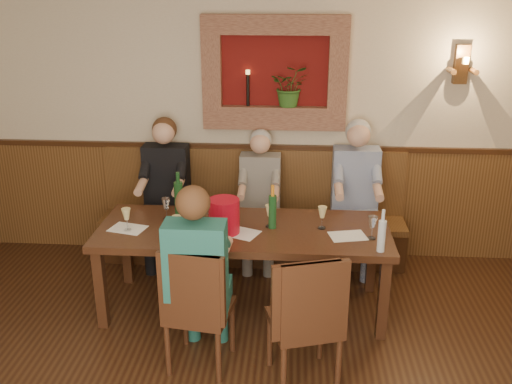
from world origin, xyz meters
TOP-DOWN VIEW (x-y plane):
  - room_shell at (0.00, 0.00)m, footprint 6.04×6.04m
  - wall_niche at (0.24, 2.94)m, footprint 1.36×0.30m
  - wall_sconce at (1.90, 2.93)m, footprint 0.25×0.20m
  - dining_table at (0.00, 1.85)m, footprint 2.40×0.90m
  - bench at (0.00, 2.79)m, footprint 3.00×0.45m
  - chair_near_left at (-0.25, 1.05)m, footprint 0.50×0.50m
  - chair_near_right at (0.50, 0.92)m, footprint 0.56×0.56m
  - person_bench_left at (-0.84, 2.69)m, footprint 0.43×0.53m
  - person_bench_mid at (0.08, 2.69)m, footprint 0.39×0.48m
  - person_bench_right at (0.99, 2.69)m, footprint 0.44×0.54m
  - person_chair_front at (-0.25, 1.07)m, footprint 0.42×0.52m
  - spittoon_bucket at (-0.15, 1.75)m, footprint 0.29×0.29m
  - wine_bottle_green_a at (0.24, 1.87)m, footprint 0.08×0.08m
  - wine_bottle_green_b at (-0.57, 2.04)m, footprint 0.09×0.09m
  - water_bottle at (1.07, 1.50)m, footprint 0.07×0.07m
  - tasting_sheet_a at (-0.95, 1.77)m, footprint 0.33×0.27m
  - tasting_sheet_b at (-0.03, 1.75)m, footprint 0.37×0.32m
  - tasting_sheet_c at (0.85, 1.75)m, footprint 0.32×0.26m
  - tasting_sheet_d at (-0.35, 1.57)m, footprint 0.28×0.21m
  - wine_glass_0 at (-0.29, 1.91)m, footprint 0.08×0.08m
  - wine_glass_1 at (-0.94, 1.74)m, footprint 0.08×0.08m
  - wine_glass_2 at (0.64, 1.89)m, footprint 0.08×0.08m
  - wine_glass_3 at (0.21, 1.89)m, footprint 0.08×0.08m
  - wine_glass_4 at (-0.50, 1.61)m, footprint 0.08×0.08m
  - wine_glass_5 at (1.03, 1.71)m, footprint 0.08×0.08m
  - wine_glass_6 at (-0.67, 1.99)m, footprint 0.08×0.08m
  - wine_glass_7 at (-0.10, 1.72)m, footprint 0.08×0.08m
  - wine_glass_8 at (-0.25, 1.51)m, footprint 0.08×0.08m

SIDE VIEW (x-z plane):
  - chair_near_left at x=-0.25m, z-range -0.21..0.78m
  - chair_near_right at x=0.50m, z-range -0.21..0.80m
  - bench at x=0.00m, z-range -0.23..0.88m
  - person_bench_mid at x=0.08m, z-range -0.12..1.23m
  - person_chair_front at x=-0.25m, z-range -0.12..1.30m
  - person_bench_left at x=-0.84m, z-range -0.12..1.33m
  - person_bench_right at x=0.99m, z-range -0.12..1.34m
  - dining_table at x=0.00m, z-range 0.30..1.05m
  - tasting_sheet_a at x=-0.95m, z-range 0.75..0.75m
  - tasting_sheet_b at x=-0.03m, z-range 0.75..0.75m
  - tasting_sheet_c at x=0.85m, z-range 0.75..0.75m
  - tasting_sheet_d at x=-0.35m, z-range 0.75..0.75m
  - wine_glass_0 at x=-0.29m, z-range 0.75..0.94m
  - wine_glass_1 at x=-0.94m, z-range 0.75..0.94m
  - wine_glass_2 at x=0.64m, z-range 0.75..0.94m
  - wine_glass_3 at x=0.21m, z-range 0.75..0.94m
  - wine_glass_4 at x=-0.50m, z-range 0.75..0.94m
  - wine_glass_5 at x=1.03m, z-range 0.75..0.94m
  - wine_glass_6 at x=-0.67m, z-range 0.75..0.94m
  - wine_glass_7 at x=-0.10m, z-range 0.75..0.94m
  - wine_glass_8 at x=-0.25m, z-range 0.75..0.94m
  - water_bottle at x=1.07m, z-range 0.72..1.05m
  - spittoon_bucket at x=-0.15m, z-range 0.75..1.03m
  - wine_bottle_green_a at x=0.24m, z-range 0.71..1.09m
  - wine_bottle_green_b at x=-0.57m, z-range 0.71..1.12m
  - wall_niche at x=0.24m, z-range 1.28..2.34m
  - room_shell at x=0.00m, z-range 0.48..3.30m
  - wall_sconce at x=1.90m, z-range 1.77..2.12m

